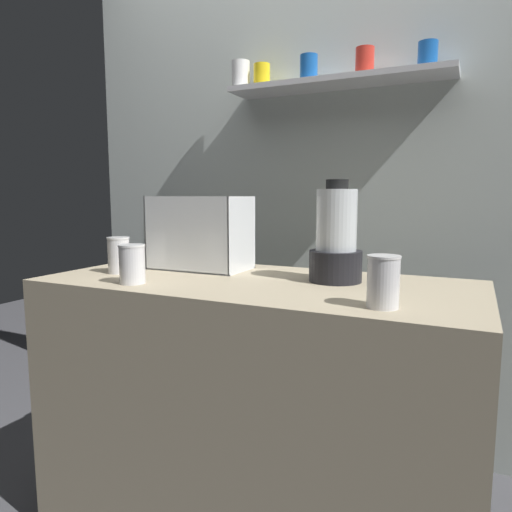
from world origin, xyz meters
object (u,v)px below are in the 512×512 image
blender_pitcher (336,241)px  juice_cup_pomegranate_left (132,266)px  juice_cup_mango_far_left (119,257)px  carrot_display_bin (199,246)px  juice_cup_orange_middle (383,283)px

blender_pitcher → juice_cup_pomegranate_left: bearing=-151.6°
juice_cup_mango_far_left → blender_pitcher: bearing=12.9°
juice_cup_pomegranate_left → juice_cup_mango_far_left: bearing=142.3°
juice_cup_pomegranate_left → carrot_display_bin: bearing=85.1°
carrot_display_bin → juice_cup_mango_far_left: size_ratio=2.78×
blender_pitcher → juice_cup_mango_far_left: size_ratio=2.52×
blender_pitcher → juice_cup_mango_far_left: 0.77m
juice_cup_mango_far_left → carrot_display_bin: bearing=45.4°
juice_cup_pomegranate_left → juice_cup_orange_middle: 0.77m
juice_cup_mango_far_left → juice_cup_orange_middle: juice_cup_orange_middle is taller
juice_cup_pomegranate_left → blender_pitcher: bearing=28.4°
blender_pitcher → carrot_display_bin: bearing=175.9°
juice_cup_pomegranate_left → juice_cup_orange_middle: juice_cup_orange_middle is taller
carrot_display_bin → juice_cup_mango_far_left: carrot_display_bin is taller
juice_cup_orange_middle → juice_cup_mango_far_left: bearing=172.5°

